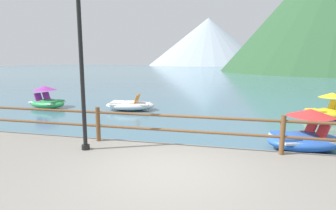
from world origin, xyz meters
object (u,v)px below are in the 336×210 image
(lamp_post, at_px, (80,44))
(pedal_boat_3, at_px, (305,136))
(pedal_boat_1, at_px, (47,101))
(pedal_boat_0, at_px, (130,105))
(pedal_boat_4, at_px, (329,110))

(lamp_post, bearing_deg, pedal_boat_3, 24.51)
(lamp_post, relative_size, pedal_boat_3, 1.73)
(pedal_boat_1, distance_m, pedal_boat_3, 12.88)
(lamp_post, height_order, pedal_boat_1, lamp_post)
(pedal_boat_0, xyz_separation_m, pedal_boat_1, (-4.71, -0.45, 0.14))
(pedal_boat_0, distance_m, pedal_boat_4, 9.49)
(pedal_boat_3, bearing_deg, pedal_boat_1, 160.00)
(pedal_boat_3, bearing_deg, pedal_boat_4, 66.86)
(lamp_post, xyz_separation_m, pedal_boat_1, (-6.43, 6.99, -2.58))
(lamp_post, height_order, pedal_boat_4, lamp_post)
(pedal_boat_1, bearing_deg, lamp_post, -47.38)
(lamp_post, distance_m, pedal_boat_3, 6.74)
(lamp_post, relative_size, pedal_boat_0, 1.56)
(pedal_boat_3, xyz_separation_m, pedal_boat_4, (2.09, 4.90, -0.03))
(pedal_boat_1, distance_m, pedal_boat_4, 14.21)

